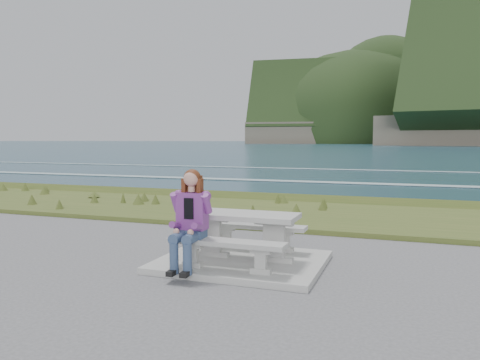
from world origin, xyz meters
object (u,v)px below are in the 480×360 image
object	(u,v)px
bench_landward	(226,247)
seated_woman	(188,233)
picnic_table	(242,223)

from	to	relation	value
bench_landward	seated_woman	distance (m)	0.60
bench_landward	seated_woman	bearing A→B (deg)	-165.41
picnic_table	seated_woman	size ratio (longest dim) A/B	1.21
picnic_table	seated_woman	distance (m)	1.00
seated_woman	bench_landward	bearing A→B (deg)	12.10
bench_landward	seated_woman	xyz separation A→B (m)	(-0.54, -0.14, 0.20)
picnic_table	bench_landward	size ratio (longest dim) A/B	1.00
picnic_table	seated_woman	bearing A→B (deg)	-122.87
picnic_table	bench_landward	world-z (taller)	picnic_table
bench_landward	picnic_table	bearing A→B (deg)	90.00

